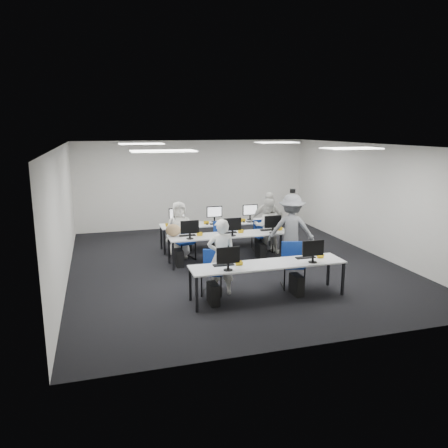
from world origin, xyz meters
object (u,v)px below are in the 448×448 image
object	(u,v)px
chair_0	(212,280)
student_2	(179,230)
chair_1	(292,273)
student_1	(268,226)
desk_mid	(230,236)
chair_2	(185,249)
chair_6	(226,242)
chair_5	(180,246)
photographer	(291,229)
chair_4	(263,242)
student_0	(221,257)
chair_3	(221,246)
chair_7	(261,241)
desk_front	(268,266)
student_3	(268,222)

from	to	relation	value
chair_0	student_2	bearing A→B (deg)	113.73
chair_1	student_1	distance (m)	2.71
chair_1	student_2	world-z (taller)	student_2
desk_mid	student_1	bearing A→B (deg)	21.50
chair_1	chair_2	size ratio (longest dim) A/B	1.08
chair_6	student_1	size ratio (longest dim) A/B	0.63
chair_5	photographer	bearing A→B (deg)	-17.86
chair_1	chair_4	world-z (taller)	chair_1
chair_1	chair_5	size ratio (longest dim) A/B	1.02
student_0	student_1	xyz separation A→B (m)	(2.06, 2.58, -0.04)
chair_0	photographer	xyz separation A→B (m)	(2.45, 1.43, 0.61)
chair_5	chair_3	bearing A→B (deg)	-7.59
chair_5	chair_6	world-z (taller)	chair_6
chair_4	chair_7	size ratio (longest dim) A/B	1.03
student_0	student_1	distance (m)	3.31
chair_1	photographer	world-z (taller)	photographer
desk_front	chair_2	size ratio (longest dim) A/B	3.58
chair_0	chair_4	bearing A→B (deg)	70.84
chair_4	chair_7	world-z (taller)	chair_4
student_0	chair_2	bearing A→B (deg)	-71.33
chair_0	chair_2	size ratio (longest dim) A/B	1.01
chair_2	student_1	distance (m)	2.37
photographer	desk_mid	bearing A→B (deg)	2.10
chair_2	chair_4	bearing A→B (deg)	-12.25
desk_front	student_1	distance (m)	3.32
desk_front	chair_5	distance (m)	3.62
student_1	student_2	xyz separation A→B (m)	(-2.42, 0.24, -0.01)
chair_5	chair_7	world-z (taller)	chair_5
chair_4	chair_7	distance (m)	0.17
photographer	chair_6	bearing A→B (deg)	-23.58
chair_2	photographer	distance (m)	2.84
chair_4	student_3	world-z (taller)	student_3
chair_3	student_2	distance (m)	1.21
chair_2	chair_5	xyz separation A→B (m)	(-0.09, 0.25, 0.02)
desk_mid	photographer	world-z (taller)	photographer
chair_4	student_2	distance (m)	2.39
chair_3	chair_5	xyz separation A→B (m)	(-1.07, 0.34, 0.00)
chair_5	photographer	xyz separation A→B (m)	(2.62, -1.40, 0.60)
chair_6	desk_front	bearing A→B (deg)	-90.22
chair_2	chair_5	distance (m)	0.27
chair_7	student_1	distance (m)	0.59
chair_6	chair_7	distance (m)	1.00
chair_6	student_2	xyz separation A→B (m)	(-1.34, -0.13, 0.45)
student_2	student_3	bearing A→B (deg)	3.01
desk_front	chair_0	bearing A→B (deg)	150.77
chair_1	student_3	xyz separation A→B (m)	(0.57, 2.88, 0.53)
desk_front	student_1	xyz separation A→B (m)	(1.22, 3.08, 0.09)
chair_0	student_2	xyz separation A→B (m)	(-0.18, 2.75, 0.47)
desk_front	chair_7	xyz separation A→B (m)	(1.14, 3.40, -0.41)
chair_5	student_2	bearing A→B (deg)	-89.89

